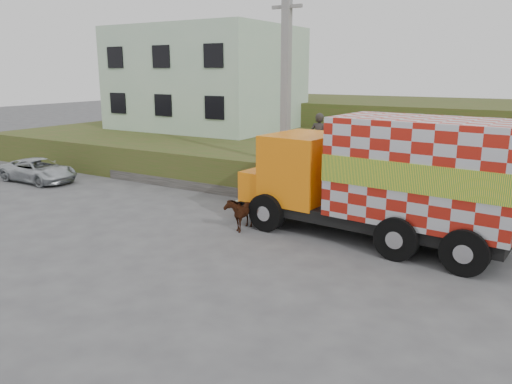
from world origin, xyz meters
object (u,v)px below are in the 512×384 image
Objects in this scene: cargo_truck at (386,178)px; suv at (39,170)px; pedestrian at (319,138)px; utility_pole at (286,95)px; cow at (241,212)px.

cargo_truck reaches higher than suv.
cargo_truck is 4.42× the size of pedestrian.
utility_pole is 6.24× the size of cow.
cow reaches higher than suv.
cow is at bearing -82.58° from utility_pole.
suv is at bearing 15.37° from pedestrian.
suv is at bearing 169.29° from cow.
pedestrian is (-3.63, 3.26, 0.55)m from cargo_truck.
suv is (-11.72, 1.04, -0.01)m from cow.
cargo_truck is 4.65m from cow.
suv is at bearing -174.44° from cargo_truck.
utility_pole is at bearing 26.67° from pedestrian.
suv is (-15.99, -0.19, -1.38)m from cargo_truck.
pedestrian is at bearing 76.24° from cow.
cow is 4.92m from pedestrian.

